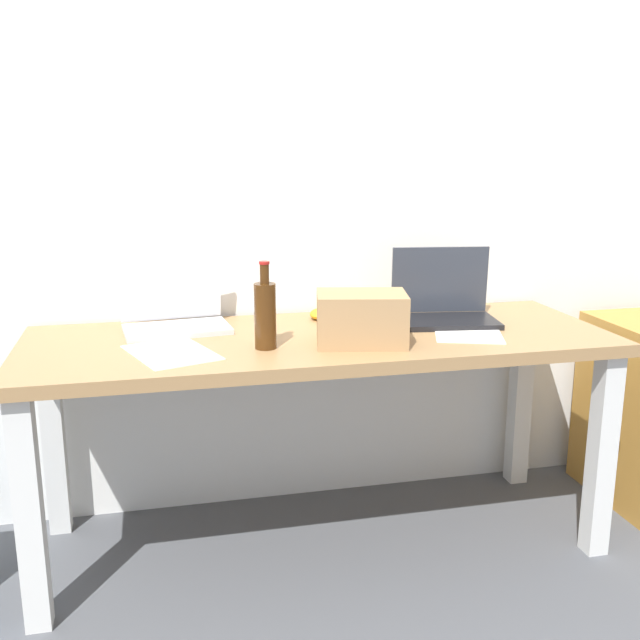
% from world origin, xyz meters
% --- Properties ---
extents(ground_plane, '(8.00, 8.00, 0.00)m').
position_xyz_m(ground_plane, '(0.00, 0.00, 0.00)').
color(ground_plane, '#515459').
extents(back_wall, '(5.20, 0.08, 2.60)m').
position_xyz_m(back_wall, '(0.00, 0.39, 1.30)').
color(back_wall, white).
rests_on(back_wall, ground).
extents(desk, '(1.87, 0.67, 0.73)m').
position_xyz_m(desk, '(0.00, 0.00, 0.63)').
color(desk, '#A37A4C').
rests_on(desk, ground).
extents(laptop_left, '(0.36, 0.26, 0.23)m').
position_xyz_m(laptop_left, '(-0.45, 0.18, 0.78)').
color(laptop_left, silver).
rests_on(laptop_left, desk).
extents(laptop_right, '(0.37, 0.27, 0.25)m').
position_xyz_m(laptop_right, '(0.46, 0.09, 0.79)').
color(laptop_right, black).
rests_on(laptop_right, desk).
extents(beer_bottle, '(0.07, 0.07, 0.26)m').
position_xyz_m(beer_bottle, '(-0.19, -0.11, 0.83)').
color(beer_bottle, '#47280F').
rests_on(beer_bottle, desk).
extents(computer_mouse, '(0.09, 0.11, 0.03)m').
position_xyz_m(computer_mouse, '(0.05, 0.23, 0.75)').
color(computer_mouse, gold).
rests_on(computer_mouse, desk).
extents(cardboard_box, '(0.30, 0.24, 0.16)m').
position_xyz_m(cardboard_box, '(0.10, -0.13, 0.81)').
color(cardboard_box, tan).
rests_on(cardboard_box, desk).
extents(paper_sheet_front_right, '(0.30, 0.35, 0.00)m').
position_xyz_m(paper_sheet_front_right, '(0.48, -0.07, 0.73)').
color(paper_sheet_front_right, white).
rests_on(paper_sheet_front_right, desk).
extents(paper_sheet_front_left, '(0.30, 0.35, 0.00)m').
position_xyz_m(paper_sheet_front_left, '(-0.47, -0.10, 0.73)').
color(paper_sheet_front_left, white).
rests_on(paper_sheet_front_left, desk).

